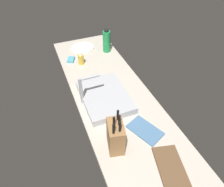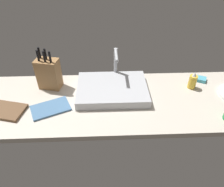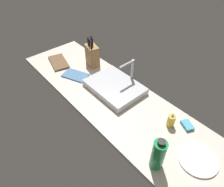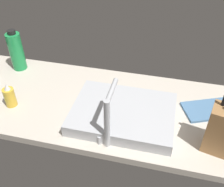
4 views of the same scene
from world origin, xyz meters
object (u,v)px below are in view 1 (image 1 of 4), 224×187
Objects in this scene: sink_basin at (105,97)px; dish_sponge at (71,60)px; cutting_board at (171,168)px; soap_bottle at (81,59)px; water_bottle at (107,41)px; knife_block at (116,136)px; dish_towel at (145,130)px; dinner_plate at (83,48)px; faucet at (84,88)px.

dish_sponge is (63.32, 11.86, -1.64)cm from sink_basin.
cutting_board is 123.68cm from soap_bottle.
water_bottle is at bearing -84.35° from dish_sponge.
knife_block is at bearing 161.80° from water_bottle.
water_bottle reaches higher than dish_sponge.
knife_block reaches higher than dish_towel.
knife_block is at bearing 98.98° from dish_towel.
sink_basin is 1.93× the size of water_bottle.
cutting_board is 150.12cm from dinner_plate.
faucet is 0.99× the size of dinner_plate.
soap_bottle is (96.58, -5.01, -5.51)cm from knife_block.
dish_sponge is (-18.98, 17.36, 0.60)cm from dinner_plate.
sink_basin is at bearing 20.78° from dish_towel.
cutting_board is 133.59cm from dish_sponge.
cutting_board is (-70.63, -30.08, -13.61)cm from faucet.
sink_basin is 1.92× the size of dinner_plate.
dish_towel is at bearing -144.59° from faucet.
sink_basin is at bearing -176.22° from soap_bottle.
dinner_plate is 120.89cm from dish_towel.
sink_basin is 54.84cm from soap_bottle.
cutting_board is at bearing 174.87° from water_bottle.
knife_block is at bearing -172.06° from faucet.
sink_basin is 5.10× the size of dish_sponge.
faucet is at bearing 167.65° from soap_bottle.
faucet is 82.94cm from dinner_plate.
soap_bottle is (54.66, 3.61, 2.41)cm from sink_basin.
sink_basin is 19.18cm from faucet.
faucet is (3.12, 14.89, 11.68)cm from sink_basin.
knife_block is 1.19× the size of water_bottle.
faucet is at bearing 35.41° from dish_towel.
dish_sponge is (130.82, 27.04, 0.30)cm from cutting_board.
knife_block is (-41.92, 8.61, 7.92)cm from sink_basin.
knife_block is 1.24× the size of dish_towel.
dish_towel is 2.52× the size of dish_sponge.
cutting_board reaches higher than dinner_plate.
knife_block is at bearing 177.03° from soap_bottle.
soap_bottle is 33.83cm from water_bottle.
soap_bottle is 1.37× the size of dish_sponge.
dinner_plate is (82.30, -5.51, -2.24)cm from sink_basin.
faucet is at bearing 146.65° from water_bottle.
dish_towel is at bearing 1.30° from cutting_board.
knife_block is 2.30× the size of soap_bottle.
faucet is 2.64× the size of dish_sponge.
soap_bottle is at bearing -136.37° from dish_sponge.
knife_block is 114.85cm from water_bottle.
water_bottle is (64.06, -42.16, -3.38)cm from faucet.
faucet is 0.84× the size of knife_block.
sink_basin reaches higher than dish_sponge.
sink_basin is at bearing 176.17° from dinner_plate.
dish_towel is (-120.56, -9.01, 0.00)cm from dinner_plate.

